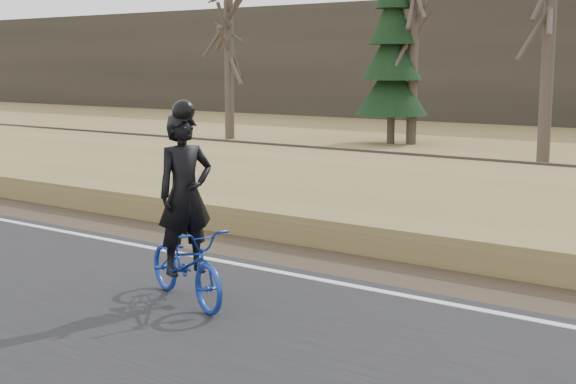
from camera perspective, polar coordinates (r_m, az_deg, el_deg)
The scene contains 12 objects.
ground at distance 10.77m, azimuth -2.59°, elevation -6.01°, with size 120.00×120.00×0.00m, color olive.
road at distance 9.03m, azimuth -12.66°, elevation -9.04°, with size 120.00×6.00×0.06m, color black.
edge_line at distance 10.91m, azimuth -1.93°, elevation -5.46°, with size 120.00×0.12×0.01m, color silver.
shoulder at distance 11.70m, azimuth 1.09°, elevation -4.68°, with size 120.00×1.60×0.04m, color #473A2B.
embankment at distance 14.16m, azimuth 8.06°, elevation -1.51°, with size 120.00×5.00×0.44m, color olive.
ballast at distance 17.57m, azimuth 13.90°, elevation 0.38°, with size 120.00×3.00×0.45m, color slate.
railroad at distance 17.53m, azimuth 13.94°, elevation 1.36°, with size 120.00×2.40×0.29m.
cyclist at distance 9.32m, azimuth -7.27°, elevation -3.20°, with size 1.84×1.19×2.35m.
bare_tree_far_left at distance 30.45m, azimuth -4.23°, elevation 9.91°, with size 0.36×0.36×6.50m, color brown.
bare_tree_left at distance 28.65m, azimuth 8.90°, elevation 10.46°, with size 0.36×0.36×7.09m, color brown.
bare_tree_near_left at distance 23.84m, azimuth 18.08°, elevation 10.67°, with size 0.36×0.36×7.29m, color brown.
conifer at distance 28.79m, azimuth 7.43°, elevation 9.73°, with size 2.60×2.60×6.69m.
Camera 1 is at (6.50, -8.12, 2.80)m, focal length 50.00 mm.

